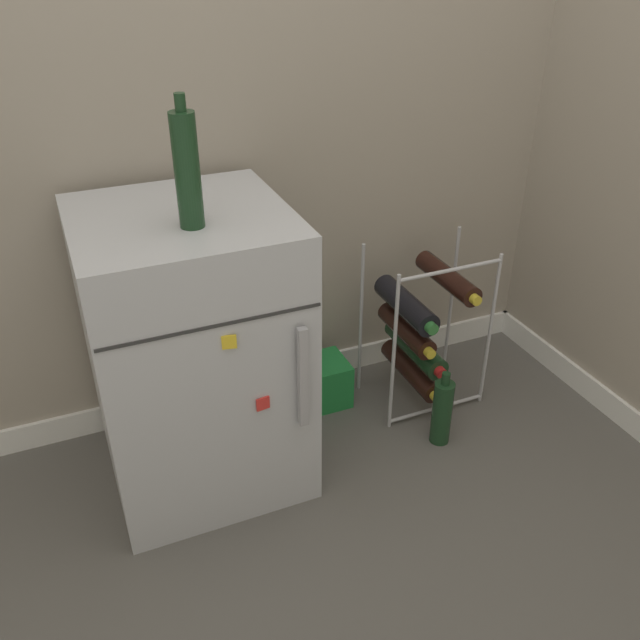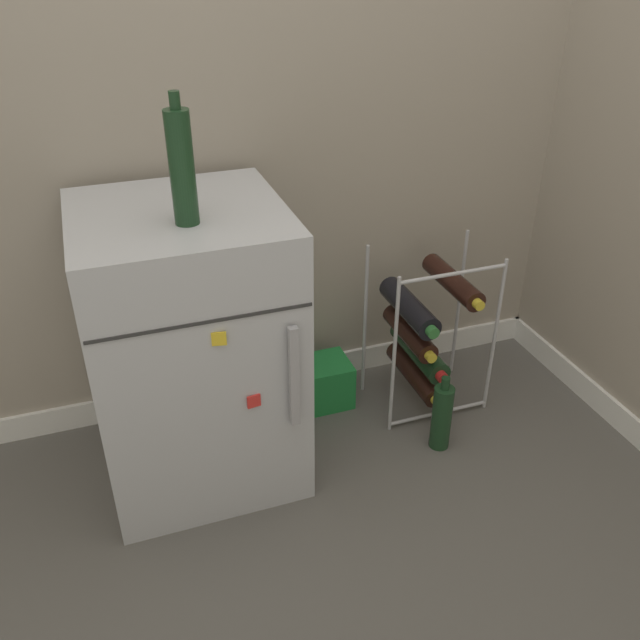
{
  "view_description": "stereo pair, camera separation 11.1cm",
  "coord_description": "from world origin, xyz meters",
  "px_view_note": "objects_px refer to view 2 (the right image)",
  "views": [
    {
      "loc": [
        -0.66,
        -1.25,
        1.47
      ],
      "look_at": [
        0.03,
        0.38,
        0.42
      ],
      "focal_mm": 38.0,
      "sensor_mm": 36.0,
      "label": 1
    },
    {
      "loc": [
        -0.56,
        -1.29,
        1.47
      ],
      "look_at": [
        0.03,
        0.38,
        0.42
      ],
      "focal_mm": 38.0,
      "sensor_mm": 36.0,
      "label": 2
    }
  ],
  "objects_px": {
    "mini_fridge": "(192,348)",
    "loose_bottle_floor": "(442,416)",
    "fridge_top_bottle": "(182,167)",
    "soda_box": "(317,384)",
    "wine_rack": "(421,331)"
  },
  "relations": [
    {
      "from": "mini_fridge",
      "to": "loose_bottle_floor",
      "type": "xyz_separation_m",
      "value": [
        0.73,
        -0.19,
        -0.3
      ]
    },
    {
      "from": "fridge_top_bottle",
      "to": "loose_bottle_floor",
      "type": "height_order",
      "value": "fridge_top_bottle"
    },
    {
      "from": "loose_bottle_floor",
      "to": "soda_box",
      "type": "bearing_deg",
      "value": 130.9
    },
    {
      "from": "mini_fridge",
      "to": "soda_box",
      "type": "height_order",
      "value": "mini_fridge"
    },
    {
      "from": "soda_box",
      "to": "loose_bottle_floor",
      "type": "height_order",
      "value": "loose_bottle_floor"
    },
    {
      "from": "mini_fridge",
      "to": "loose_bottle_floor",
      "type": "distance_m",
      "value": 0.81
    },
    {
      "from": "fridge_top_bottle",
      "to": "soda_box",
      "type": "bearing_deg",
      "value": 30.57
    },
    {
      "from": "fridge_top_bottle",
      "to": "loose_bottle_floor",
      "type": "bearing_deg",
      "value": -7.69
    },
    {
      "from": "mini_fridge",
      "to": "wine_rack",
      "type": "xyz_separation_m",
      "value": [
        0.76,
        0.05,
        -0.13
      ]
    },
    {
      "from": "soda_box",
      "to": "wine_rack",
      "type": "bearing_deg",
      "value": -17.5
    },
    {
      "from": "soda_box",
      "to": "fridge_top_bottle",
      "type": "distance_m",
      "value": 1.01
    },
    {
      "from": "fridge_top_bottle",
      "to": "loose_bottle_floor",
      "type": "distance_m",
      "value": 1.12
    },
    {
      "from": "soda_box",
      "to": "mini_fridge",
      "type": "bearing_deg",
      "value": -160.02
    },
    {
      "from": "fridge_top_bottle",
      "to": "loose_bottle_floor",
      "type": "xyz_separation_m",
      "value": [
        0.71,
        -0.1,
        -0.86
      ]
    },
    {
      "from": "wine_rack",
      "to": "loose_bottle_floor",
      "type": "xyz_separation_m",
      "value": [
        -0.03,
        -0.24,
        -0.17
      ]
    }
  ]
}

